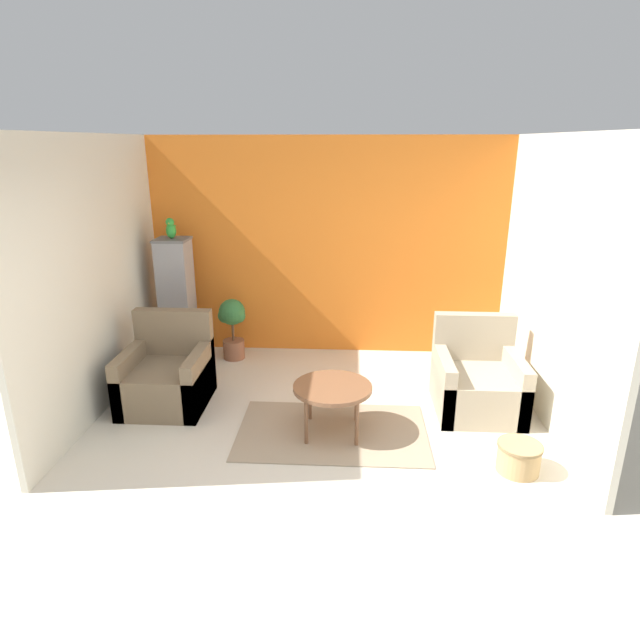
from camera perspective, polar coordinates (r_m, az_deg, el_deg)
The scene contains 12 objects.
ground_plane at distance 4.34m, azimuth -1.32°, elevation -19.03°, with size 20.00×20.00×0.00m, color beige.
wall_back_accent at distance 6.82m, azimuth 0.82°, elevation 7.65°, with size 4.56×0.06×2.73m.
wall_left at distance 5.80m, azimuth -22.85°, elevation 4.25°, with size 0.06×3.23×2.73m.
wall_right at distance 5.56m, azimuth 23.85°, elevation 3.57°, with size 0.06×3.23×2.73m.
area_rug at distance 5.23m, azimuth 1.31°, elevation -11.82°, with size 1.80×1.14×0.01m.
coffee_table at distance 5.02m, azimuth 1.35°, elevation -7.46°, with size 0.74×0.74×0.49m.
armchair_left at distance 5.86m, azimuth -15.98°, elevation -5.89°, with size 0.83×0.87×0.94m.
armchair_right at distance 5.74m, azimuth 16.39°, elevation -6.47°, with size 0.83×0.87×0.94m.
birdcage at distance 6.86m, azimuth -14.96°, elevation 1.78°, with size 0.48×0.48×1.55m.
parrot at distance 6.66m, azimuth -15.61°, elevation 9.35°, with size 0.12×0.21×0.25m.
potted_plant at distance 6.82m, azimuth -9.34°, elevation -0.30°, with size 0.36×0.33×0.78m.
wicker_basket at distance 4.91m, azimuth 20.44°, elevation -13.49°, with size 0.37×0.37×0.25m.
Camera 1 is at (0.30, -3.43, 2.64)m, focal length 30.00 mm.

